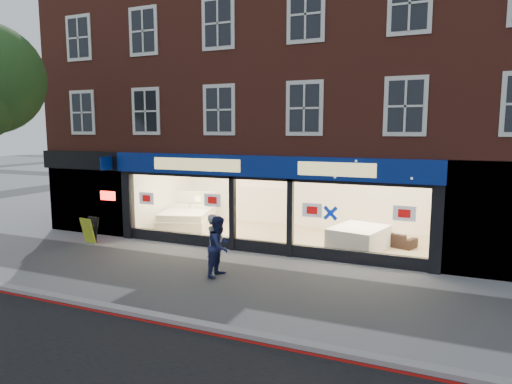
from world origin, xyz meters
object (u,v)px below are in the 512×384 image
Objects in this scene: a_board at (90,230)px; pedestrian_blue at (219,246)px; mattress_stack at (359,238)px; pedestrian_grey at (215,244)px; display_bed at (187,217)px; sofa at (391,238)px.

pedestrian_blue is at bearing -3.12° from a_board.
mattress_stack is 9.70m from a_board.
mattress_stack is 5.19m from pedestrian_blue.
pedestrian_grey is (-3.36, -3.98, 0.38)m from mattress_stack.
pedestrian_blue is at bearing -113.97° from pedestrian_grey.
pedestrian_blue reaches higher than mattress_stack.
display_bed is at bearing 71.13° from a_board.
a_board is (-10.28, -3.65, 0.13)m from sofa.
sofa is at bearing 30.20° from a_board.
sofa is (0.94, 1.06, -0.14)m from mattress_stack.
mattress_stack is at bearing -33.67° from pedestrian_grey.
sofa is at bearing 48.72° from mattress_stack.
a_board is (-1.98, -3.49, 0.00)m from display_bed.
pedestrian_grey is at bearing 69.71° from sofa.
pedestrian_blue reaches higher than sofa.
mattress_stack is 1.32× the size of pedestrian_blue.
a_board is at bearing 78.82° from pedestrian_blue.
pedestrian_grey is 1.01× the size of pedestrian_blue.
mattress_stack is 1.34× the size of sofa.
a_board is 0.55× the size of pedestrian_blue.
display_bed is at bearing 21.24° from sofa.
sofa is 0.97× the size of pedestrian_grey.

